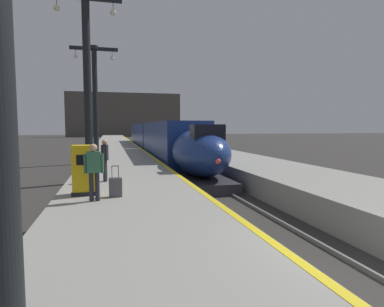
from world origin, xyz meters
The scene contains 14 objects.
ground_plane centered at (0.00, 0.00, 0.00)m, with size 260.00×260.00×0.00m, color #33302D.
platform_left centered at (-4.05, 24.75, 0.53)m, with size 4.80×110.00×1.05m, color gray.
platform_right centered at (4.05, 24.75, 0.53)m, with size 4.80×110.00×1.05m, color gray.
platform_left_safety_stripe centered at (-1.77, 24.75, 1.05)m, with size 0.20×107.80×0.01m, color yellow.
rail_main_left centered at (-0.75, 27.50, 0.06)m, with size 0.08×110.00×0.12m, color slate.
rail_main_right centered at (0.75, 27.50, 0.06)m, with size 0.08×110.00×0.12m, color slate.
highspeed_train_main centered at (0.00, 27.33, 1.93)m, with size 2.92×37.74×3.60m.
station_column_mid centered at (-5.90, 14.69, 6.80)m, with size 4.00×0.68×9.60m.
station_column_far centered at (-5.90, 24.73, 6.52)m, with size 4.00×0.68×9.08m.
passenger_near_edge centered at (-5.19, 5.03, 2.04)m, with size 0.57×0.23×1.69m.
passenger_mid_platform centered at (-4.93, 8.49, 2.04)m, with size 0.29×0.56×1.69m.
rolling_suitcase centered at (-4.58, 5.46, 1.35)m, with size 0.40×0.22×0.98m.
ticket_machine_yellow centered at (-5.55, 6.07, 1.79)m, with size 0.76×0.62×1.60m.
terminus_back_wall centered at (0.00, 102.00, 7.00)m, with size 36.00×2.00×14.00m, color #4C4742.
Camera 1 is at (-4.72, -4.81, 3.24)m, focal length 30.32 mm.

